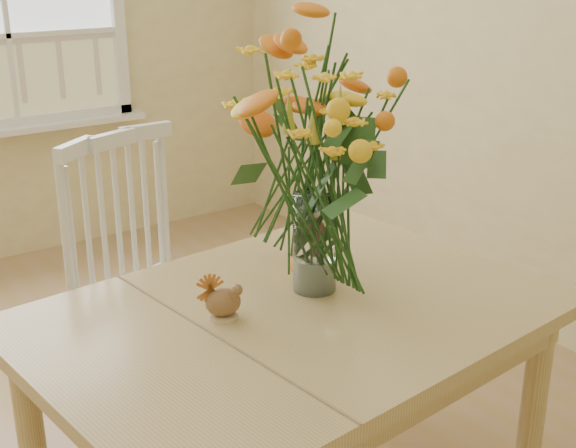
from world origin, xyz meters
TOP-DOWN VIEW (x-y plane):
  - dining_table at (0.46, -0.30)m, footprint 1.39×1.05m
  - windsor_chair at (0.38, 0.42)m, footprint 0.58×0.56m
  - flower_vase at (0.58, -0.23)m, footprint 0.55×0.55m
  - pumpkin at (0.60, -0.17)m, footprint 0.10×0.10m
  - turkey_figurine at (0.29, -0.25)m, footprint 0.10×0.09m
  - dark_gourd at (0.70, -0.05)m, footprint 0.12×0.08m

SIDE VIEW (x-z plane):
  - windsor_chair at x=0.38m, z-range 0.06..1.05m
  - dining_table at x=0.46m, z-range 0.26..0.96m
  - dark_gourd at x=0.70m, z-range 0.70..0.77m
  - pumpkin at x=0.60m, z-range 0.70..0.78m
  - turkey_figurine at x=0.29m, z-range 0.69..0.80m
  - flower_vase at x=0.58m, z-range 0.77..1.42m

